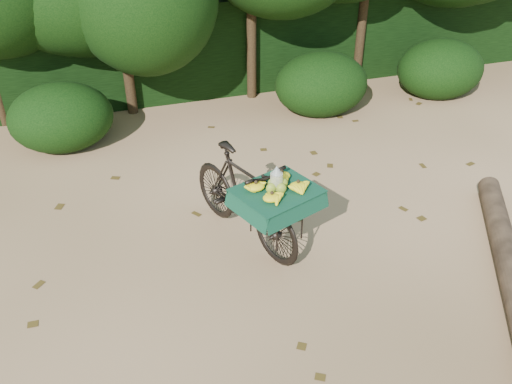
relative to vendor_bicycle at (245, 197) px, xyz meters
name	(u,v)px	position (x,y,z in m)	size (l,w,h in m)	color
ground	(352,274)	(0.96, -1.03, -0.61)	(80.00, 80.00, 0.00)	tan
vendor_bicycle	(245,197)	(0.00, 0.00, 0.00)	(1.33, 2.07, 1.20)	black
fallen_log	(512,277)	(2.53, -1.78, -0.47)	(0.28, 0.28, 3.90)	brown
hedge_backdrop	(212,38)	(0.96, 5.27, 0.29)	(26.00, 1.80, 1.80)	black
bush_clumps	(269,94)	(1.46, 3.27, -0.16)	(8.80, 1.70, 0.90)	black
leaf_litter	(328,240)	(0.96, -0.38, -0.60)	(7.00, 7.30, 0.01)	#483613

